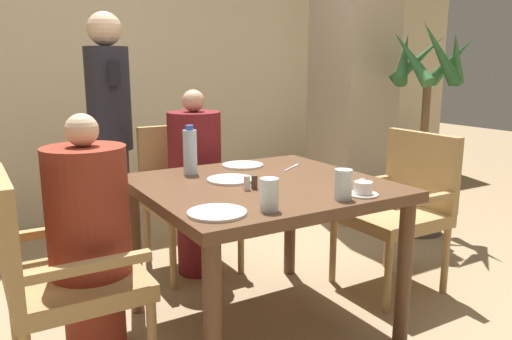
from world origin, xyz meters
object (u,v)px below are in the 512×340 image
at_px(diner_in_left_chair, 90,248).
at_px(water_bottle, 190,151).
at_px(plate_dessert_center, 230,180).
at_px(teacup_with_saucer, 363,190).
at_px(diner_in_far_chair, 195,181).
at_px(plate_main_right, 217,213).
at_px(potted_palm, 423,146).
at_px(glass_tall_mid, 343,184).
at_px(chair_right_side, 400,203).
at_px(glass_tall_near, 269,195).
at_px(plate_main_left, 243,165).
at_px(standing_host, 111,132).
at_px(chair_left_side, 55,270).
at_px(chair_far_side, 187,189).

relative_size(diner_in_left_chair, water_bottle, 4.43).
distance_m(plate_dessert_center, teacup_with_saucer, 0.64).
bearing_deg(diner_in_far_chair, plate_main_right, -109.95).
relative_size(potted_palm, teacup_with_saucer, 12.25).
xyz_separation_m(plate_dessert_center, glass_tall_mid, (0.24, -0.53, 0.06)).
bearing_deg(chair_right_side, diner_in_left_chair, 180.00).
relative_size(teacup_with_saucer, glass_tall_near, 1.04).
bearing_deg(water_bottle, glass_tall_mid, -65.79).
relative_size(potted_palm, glass_tall_near, 12.71).
bearing_deg(plate_dessert_center, glass_tall_mid, -65.22).
bearing_deg(plate_main_left, diner_in_far_chair, 104.89).
bearing_deg(standing_host, plate_dessert_center, -76.68).
height_order(chair_left_side, plate_dessert_center, chair_left_side).
bearing_deg(chair_right_side, water_bottle, 163.48).
xyz_separation_m(glass_tall_near, glass_tall_mid, (0.35, -0.02, 0.00)).
bearing_deg(glass_tall_near, plate_main_left, 67.59).
bearing_deg(glass_tall_mid, chair_right_side, 27.93).
distance_m(diner_in_far_chair, water_bottle, 0.55).
relative_size(chair_right_side, plate_dessert_center, 4.04).
height_order(water_bottle, glass_tall_near, water_bottle).
bearing_deg(chair_far_side, glass_tall_mid, -84.39).
bearing_deg(plate_main_left, chair_right_side, -24.17).
xyz_separation_m(chair_left_side, teacup_with_saucer, (1.18, -0.42, 0.26)).
distance_m(teacup_with_saucer, glass_tall_mid, 0.12).
height_order(chair_right_side, plate_main_right, chair_right_side).
height_order(glass_tall_near, glass_tall_mid, same).
bearing_deg(diner_in_far_chair, potted_palm, -5.79).
relative_size(chair_right_side, plate_main_right, 4.04).
xyz_separation_m(potted_palm, plate_main_right, (-2.20, -0.95, 0.06)).
xyz_separation_m(chair_far_side, water_bottle, (-0.21, -0.57, 0.35)).
xyz_separation_m(chair_far_side, plate_main_right, (-0.41, -1.27, 0.24)).
height_order(diner_in_far_chair, plate_main_left, diner_in_far_chair).
xyz_separation_m(chair_left_side, glass_tall_near, (0.72, -0.41, 0.30)).
bearing_deg(plate_main_right, standing_host, 88.89).
bearing_deg(chair_far_side, chair_right_side, -44.19).
bearing_deg(water_bottle, standing_host, 100.54).
bearing_deg(standing_host, teacup_with_saucer, -69.25).
distance_m(chair_left_side, teacup_with_saucer, 1.29).
xyz_separation_m(plate_dessert_center, glass_tall_near, (-0.10, -0.51, 0.06)).
distance_m(chair_far_side, glass_tall_near, 1.37).
bearing_deg(diner_in_left_chair, plate_main_right, -41.94).
bearing_deg(plate_main_right, water_bottle, 74.35).
relative_size(chair_far_side, plate_main_right, 4.04).
relative_size(diner_in_far_chair, plate_main_left, 5.12).
xyz_separation_m(chair_left_side, diner_in_far_chair, (0.94, 0.78, 0.08)).
relative_size(chair_right_side, standing_host, 0.56).
height_order(chair_far_side, water_bottle, water_bottle).
bearing_deg(glass_tall_near, teacup_with_saucer, -1.86).
height_order(teacup_with_saucer, glass_tall_mid, glass_tall_mid).
bearing_deg(standing_host, chair_left_side, -114.61).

